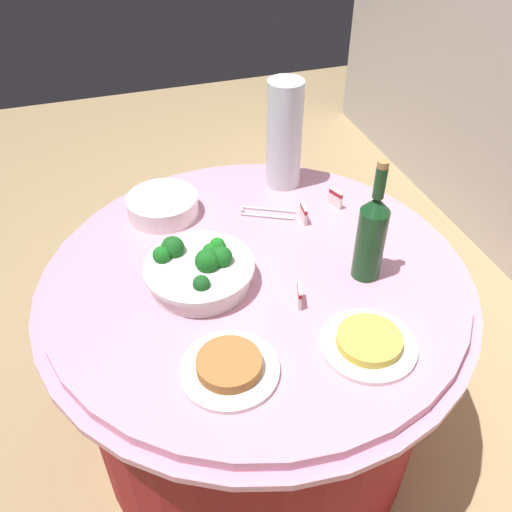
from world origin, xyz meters
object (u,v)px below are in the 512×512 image
broccoli_bowl (199,270)px  food_plate_peanuts (229,367)px  plate_stack (163,205)px  label_placard_mid (304,213)px  label_placard_front (335,197)px  food_plate_fried_egg (369,343)px  decorative_fruit_vase (284,138)px  serving_tongs (266,213)px  label_placard_rear (299,295)px  wine_bottle (371,235)px

broccoli_bowl → food_plate_peanuts: 0.30m
plate_stack → label_placard_mid: bearing=66.7°
broccoli_bowl → label_placard_front: size_ratio=5.09×
broccoli_bowl → food_plate_peanuts: bearing=-1.5°
food_plate_fried_egg → label_placard_mid: (-0.49, 0.04, 0.02)m
decorative_fruit_vase → food_plate_fried_egg: 0.73m
food_plate_fried_egg → label_placard_mid: label_placard_mid is taller
broccoli_bowl → label_placard_mid: size_ratio=5.09×
serving_tongs → food_plate_fried_egg: food_plate_fried_egg is taller
food_plate_peanuts → label_placard_rear: 0.27m
food_plate_fried_egg → wine_bottle: bearing=155.0°
serving_tongs → food_plate_fried_egg: 0.57m
decorative_fruit_vase → serving_tongs: decorative_fruit_vase is taller
wine_bottle → label_placard_mid: (-0.27, -0.07, -0.10)m
wine_bottle → label_placard_mid: size_ratio=6.11×
serving_tongs → label_placard_front: 0.22m
broccoli_bowl → label_placard_rear: (0.15, 0.21, -0.01)m
label_placard_rear → label_placard_front: bearing=144.3°
serving_tongs → broccoli_bowl: bearing=-48.1°
serving_tongs → label_placard_mid: label_placard_mid is taller
wine_bottle → label_placard_rear: (0.05, -0.20, -0.10)m
wine_bottle → food_plate_peanuts: wine_bottle is taller
serving_tongs → decorative_fruit_vase: bearing=144.1°
decorative_fruit_vase → label_placard_rear: 0.57m
broccoli_bowl → food_plate_fried_egg: size_ratio=1.27×
broccoli_bowl → serving_tongs: bearing=131.9°
serving_tongs → plate_stack: bearing=-108.1°
plate_stack → label_placard_rear: bearing=27.1°
serving_tongs → food_plate_peanuts: bearing=-26.4°
broccoli_bowl → plate_stack: (-0.33, -0.03, -0.01)m
food_plate_fried_egg → label_placard_front: label_placard_front is taller
decorative_fruit_vase → label_placard_mid: decorative_fruit_vase is taller
broccoli_bowl → label_placard_rear: bearing=54.0°
plate_stack → decorative_fruit_vase: decorative_fruit_vase is taller
wine_bottle → label_placard_rear: size_ratio=6.11×
broccoli_bowl → plate_stack: 0.33m
broccoli_bowl → food_plate_peanuts: broccoli_bowl is taller
plate_stack → broccoli_bowl: bearing=5.8°
food_plate_peanuts → label_placard_front: label_placard_front is taller
label_placard_mid → food_plate_fried_egg: bearing=-4.5°
plate_stack → decorative_fruit_vase: 0.42m
decorative_fruit_vase → label_placard_front: (0.17, 0.11, -0.13)m
serving_tongs → label_placard_front: size_ratio=2.95×
wine_bottle → food_plate_peanuts: (0.20, -0.43, -0.11)m
broccoli_bowl → decorative_fruit_vase: bearing=136.1°
plate_stack → label_placard_rear: 0.54m
broccoli_bowl → plate_stack: broccoli_bowl is taller
food_plate_fried_egg → label_placard_rear: (-0.18, -0.10, 0.02)m
label_placard_front → plate_stack: bearing=-103.5°
decorative_fruit_vase → wine_bottle: bearing=6.1°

